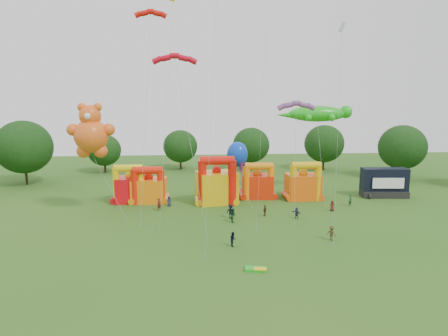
{
  "coord_description": "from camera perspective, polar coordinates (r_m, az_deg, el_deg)",
  "views": [
    {
      "loc": [
        -5.16,
        -34.03,
        16.09
      ],
      "look_at": [
        -1.12,
        18.0,
        6.92
      ],
      "focal_mm": 32.0,
      "sensor_mm": 36.0,
      "label": 1
    }
  ],
  "objects": [
    {
      "name": "spectator_6",
      "position": [
        59.8,
        15.19,
        -5.23
      ],
      "size": [
        0.9,
        0.8,
        1.56
      ],
      "primitive_type": "imported",
      "rotation": [
        0.0,
        0.0,
        5.78
      ],
      "color": "#531F17",
      "rests_on": "ground"
    },
    {
      "name": "stage_trailer",
      "position": [
        70.72,
        21.92,
        -2.0
      ],
      "size": [
        7.54,
        3.39,
        4.82
      ],
      "color": "black",
      "rests_on": "ground"
    },
    {
      "name": "spectator_0",
      "position": [
        60.78,
        -7.85,
        -4.72
      ],
      "size": [
        0.89,
        0.74,
        1.55
      ],
      "primitive_type": "imported",
      "rotation": [
        0.0,
        0.0,
        -0.37
      ],
      "color": "#262940",
      "rests_on": "ground"
    },
    {
      "name": "spectator_5",
      "position": [
        55.11,
        10.32,
        -6.35
      ],
      "size": [
        1.21,
        1.41,
        1.53
      ],
      "primitive_type": "imported",
      "rotation": [
        0.0,
        0.0,
        5.35
      ],
      "color": "#2B2B48",
      "rests_on": "ground"
    },
    {
      "name": "bouncy_castle_4",
      "position": [
        65.34,
        11.26,
        -2.33
      ],
      "size": [
        5.23,
        4.25,
        6.3
      ],
      "color": "#F2580D",
      "rests_on": "ground"
    },
    {
      "name": "spectator_8",
      "position": [
        44.54,
        1.3,
        -10.1
      ],
      "size": [
        0.69,
        0.84,
        1.61
      ],
      "primitive_type": "imported",
      "rotation": [
        0.0,
        0.0,
        1.67
      ],
      "color": "black",
      "rests_on": "ground"
    },
    {
      "name": "spectator_4",
      "position": [
        55.62,
        5.85,
        -6.06
      ],
      "size": [
        0.84,
        0.98,
        1.57
      ],
      "primitive_type": "imported",
      "rotation": [
        0.0,
        0.0,
        4.1
      ],
      "color": "#412D1A",
      "rests_on": "ground"
    },
    {
      "name": "octopus_kite",
      "position": [
        65.4,
        2.37,
        -0.38
      ],
      "size": [
        3.54,
        11.38,
        8.97
      ],
      "color": "blue",
      "rests_on": "ground"
    },
    {
      "name": "gecko_kite",
      "position": [
        68.02,
        13.4,
        4.91
      ],
      "size": [
        13.02,
        9.88,
        14.96
      ],
      "color": "green",
      "rests_on": "ground"
    },
    {
      "name": "folded_kite_bundle",
      "position": [
        39.02,
        4.61,
        -14.2
      ],
      "size": [
        2.16,
        1.4,
        0.31
      ],
      "color": "green",
      "rests_on": "ground"
    },
    {
      "name": "diamond_kites",
      "position": [
        46.57,
        2.24,
        8.08
      ],
      "size": [
        22.35,
        15.64,
        33.46
      ],
      "color": "#DC470A",
      "rests_on": "ground"
    },
    {
      "name": "spectator_9",
      "position": [
        47.83,
        15.13,
        -8.97
      ],
      "size": [
        1.22,
        1.23,
        1.7
      ],
      "primitive_type": "imported",
      "rotation": [
        0.0,
        0.0,
        2.34
      ],
      "color": "#3E3419",
      "rests_on": "ground"
    },
    {
      "name": "bouncy_castle_3",
      "position": [
        65.21,
        4.81,
        -2.3
      ],
      "size": [
        5.38,
        4.47,
        5.99
      ],
      "color": "red",
      "rests_on": "ground"
    },
    {
      "name": "tree_ring",
      "position": [
        36.22,
        2.1,
        -5.79
      ],
      "size": [
        120.88,
        122.95,
        12.07
      ],
      "color": "#352314",
      "rests_on": "ground"
    },
    {
      "name": "ground",
      "position": [
        37.99,
        3.93,
        -15.11
      ],
      "size": [
        160.0,
        160.0,
        0.0
      ],
      "primitive_type": "plane",
      "color": "#265A19",
      "rests_on": "ground"
    },
    {
      "name": "bouncy_castle_2",
      "position": [
        61.58,
        -1.04,
        -2.45
      ],
      "size": [
        6.65,
        5.8,
        7.55
      ],
      "color": "#E0AC0B",
      "rests_on": "ground"
    },
    {
      "name": "spectator_1",
      "position": [
        58.73,
        -9.24,
        -5.15
      ],
      "size": [
        0.79,
        0.75,
        1.82
      ],
      "primitive_type": "imported",
      "rotation": [
        0.0,
        0.0,
        0.64
      ],
      "color": "#5D1A1A",
      "rests_on": "ground"
    },
    {
      "name": "parafoil_kites",
      "position": [
        48.8,
        -5.85,
        4.56
      ],
      "size": [
        23.13,
        11.94,
        28.07
      ],
      "color": "red",
      "rests_on": "ground"
    },
    {
      "name": "spectator_3",
      "position": [
        54.25,
        0.96,
        -6.21
      ],
      "size": [
        1.46,
        1.29,
        1.96
      ],
      "primitive_type": "imported",
      "rotation": [
        0.0,
        0.0,
        2.58
      ],
      "color": "black",
      "rests_on": "ground"
    },
    {
      "name": "spectator_7",
      "position": [
        63.27,
        17.6,
        -4.41
      ],
      "size": [
        0.77,
        0.76,
        1.78
      ],
      "primitive_type": "imported",
      "rotation": [
        0.0,
        0.0,
        0.75
      ],
      "color": "#194024",
      "rests_on": "ground"
    },
    {
      "name": "bouncy_castle_1",
      "position": [
        63.31,
        -10.69,
        -2.86
      ],
      "size": [
        5.42,
        4.49,
        5.86
      ],
      "color": "orange",
      "rests_on": "ground"
    },
    {
      "name": "bouncy_castle_0",
      "position": [
        64.12,
        -13.27,
        -2.7
      ],
      "size": [
        5.39,
        4.61,
        6.12
      ],
      "color": "red",
      "rests_on": "ground"
    },
    {
      "name": "spectator_2",
      "position": [
        52.65,
        1.32,
        -6.77
      ],
      "size": [
        0.79,
        0.97,
        1.87
      ],
      "primitive_type": "imported",
      "rotation": [
        0.0,
        0.0,
        1.67
      ],
      "color": "#16391E",
      "rests_on": "ground"
    },
    {
      "name": "teddy_bear_kite",
      "position": [
        56.88,
        -17.26,
        1.09
      ],
      "size": [
        8.21,
        5.73,
        15.56
      ],
      "color": "orange",
      "rests_on": "ground"
    }
  ]
}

